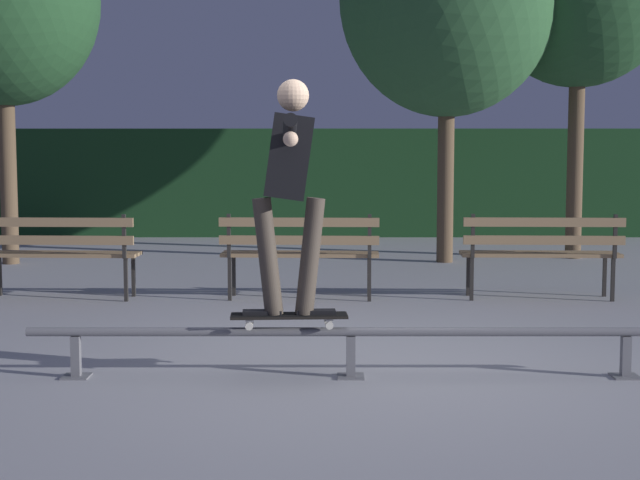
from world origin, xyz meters
TOP-DOWN VIEW (x-y plane):
  - ground_plane at (0.00, 0.00)m, footprint 90.00×90.00m
  - hedge_backdrop at (0.00, 10.45)m, footprint 24.00×1.20m
  - grind_rail at (0.00, -0.19)m, footprint 4.34×0.18m
  - skateboard at (-0.41, -0.19)m, footprint 0.79×0.24m
  - skateboarder at (-0.41, -0.19)m, footprint 0.62×1.41m
  - park_bench_leftmost at (-2.86, 3.09)m, footprint 1.62×0.48m
  - park_bench_left_center at (-0.41, 3.09)m, footprint 1.62×0.48m
  - park_bench_right_center at (2.03, 3.09)m, footprint 1.62×0.48m
  - tree_far_left at (-4.33, 6.12)m, footprint 2.49×2.49m

SIDE VIEW (x-z plane):
  - ground_plane at x=0.00m, z-range 0.00..0.00m
  - grind_rail at x=0.00m, z-range 0.10..0.44m
  - skateboard at x=-0.41m, z-range 0.37..0.46m
  - park_bench_leftmost at x=-2.86m, z-range 0.10..0.98m
  - park_bench_left_center at x=-0.41m, z-range 0.10..0.98m
  - park_bench_right_center at x=2.03m, z-range 0.10..0.98m
  - hedge_backdrop at x=0.00m, z-range 0.00..1.87m
  - skateboarder at x=-0.41m, z-range 0.57..2.13m
  - tree_far_left at x=-4.33m, z-range 1.03..5.85m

